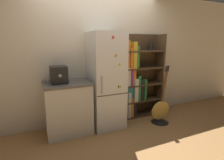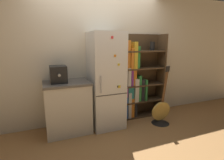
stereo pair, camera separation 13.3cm
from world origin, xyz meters
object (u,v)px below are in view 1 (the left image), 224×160
at_px(guitar, 160,114).
at_px(bookshelf, 134,80).
at_px(refrigerator, 106,81).
at_px(espresso_machine, 59,75).

bearing_deg(guitar, bookshelf, 120.19).
relative_size(bookshelf, guitar, 1.50).
height_order(bookshelf, guitar, bookshelf).
distance_m(refrigerator, espresso_machine, 0.86).
height_order(refrigerator, espresso_machine, refrigerator).
xyz_separation_m(espresso_machine, guitar, (1.87, -0.37, -0.89)).
height_order(espresso_machine, guitar, espresso_machine).
bearing_deg(guitar, espresso_machine, 168.78).
relative_size(refrigerator, guitar, 1.51).
bearing_deg(espresso_machine, bookshelf, 5.56).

